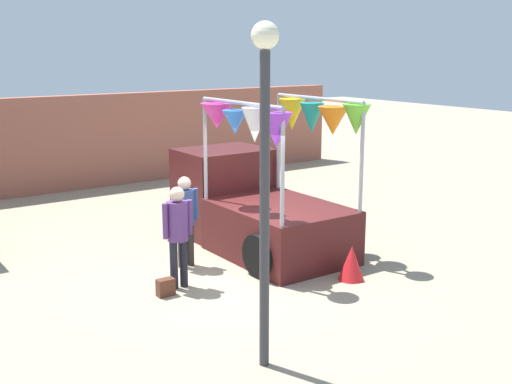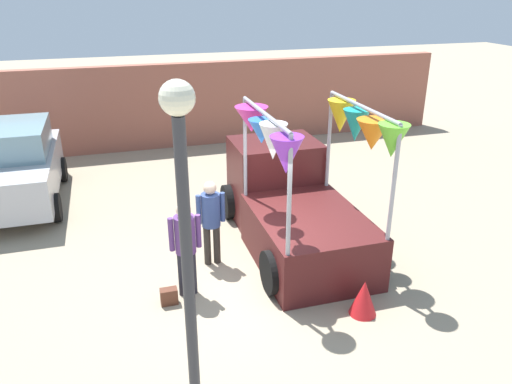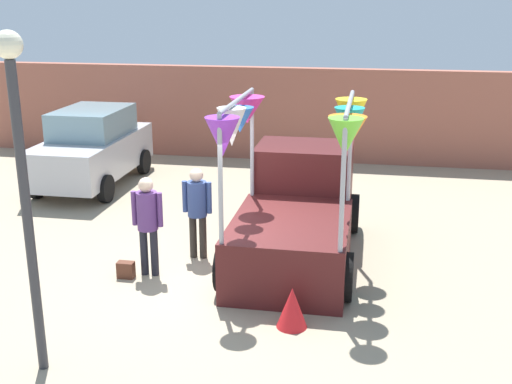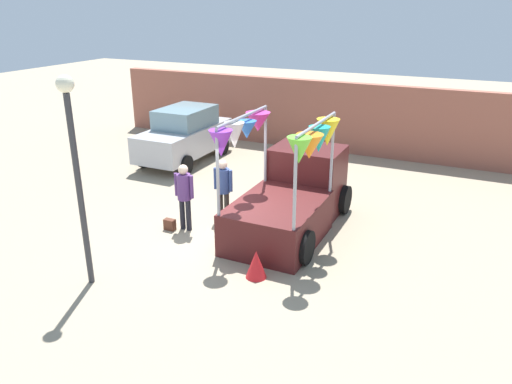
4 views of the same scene
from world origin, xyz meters
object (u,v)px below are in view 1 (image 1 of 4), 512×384
Objects in this scene: vendor_truck at (251,199)px; person_customer at (178,227)px; handbag at (166,287)px; street_lamp at (265,151)px; folded_kite_bundle_crimson at (352,263)px; person_vendor at (185,213)px.

vendor_truck reaches higher than person_customer.
handbag is 3.75m from street_lamp.
street_lamp is at bearing -151.62° from folded_kite_bundle_crimson.
person_vendor is at bearing 75.51° from street_lamp.
person_customer is 0.41× the size of street_lamp.
vendor_truck is at bearing 29.63° from person_customer.
folded_kite_bundle_crimson is at bearing -48.32° from person_vendor.
folded_kite_bundle_crimson reaches higher than handbag.
person_vendor is 1.67m from handbag.
person_customer is 0.97m from handbag.
folded_kite_bundle_crimson is (2.96, 1.60, -2.39)m from street_lamp.
street_lamp reaches higher than person_customer.
vendor_truck is 2.68m from person_customer.
person_customer reaches higher than handbag.
person_vendor is (0.60, 0.87, -0.03)m from person_customer.
person_customer is 3.00m from folded_kite_bundle_crimson.
street_lamp is at bearing -104.49° from person_vendor.
vendor_truck is 2.51× the size of person_vendor.
vendor_truck is at bearing 57.60° from street_lamp.
person_vendor is at bearing -165.08° from vendor_truck.
person_customer is at bearing -124.95° from person_vendor.
person_customer reaches higher than person_vendor.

